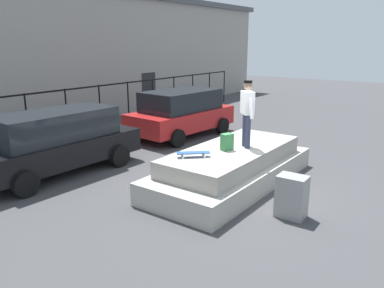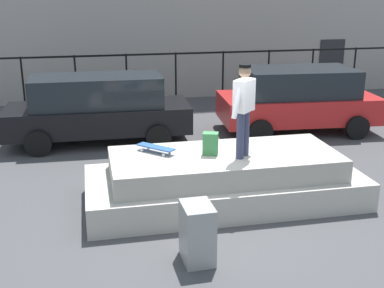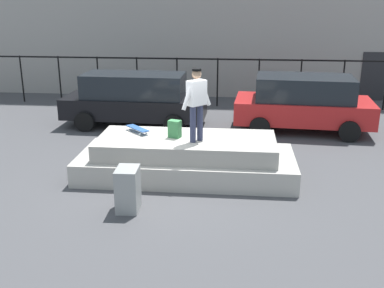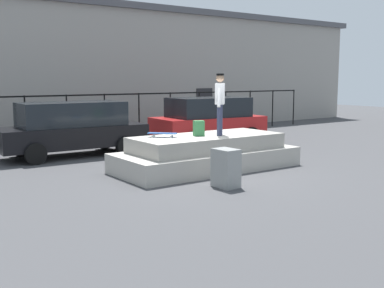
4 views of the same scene
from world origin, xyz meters
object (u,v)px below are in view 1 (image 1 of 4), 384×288
(backpack, at_px, (227,142))
(skateboard, at_px, (193,153))
(car_black_hatchback_near, at_px, (56,141))
(utility_box, at_px, (292,197))
(skateboarder, at_px, (247,109))
(car_red_hatchback_mid, at_px, (181,112))

(backpack, bearing_deg, skateboard, 0.55)
(car_black_hatchback_near, bearing_deg, backpack, -65.81)
(skateboard, distance_m, utility_box, 2.44)
(backpack, relative_size, utility_box, 0.47)
(skateboarder, bearing_deg, utility_box, -124.82)
(skateboarder, relative_size, car_black_hatchback_near, 0.36)
(car_black_hatchback_near, relative_size, utility_box, 5.26)
(backpack, distance_m, car_red_hatchback_mid, 5.57)
(skateboard, bearing_deg, utility_box, -83.19)
(skateboard, relative_size, car_red_hatchback_mid, 0.16)
(skateboarder, distance_m, car_black_hatchback_near, 5.27)
(car_red_hatchback_mid, height_order, utility_box, car_red_hatchback_mid)
(car_black_hatchback_near, distance_m, utility_box, 6.46)
(skateboarder, height_order, car_red_hatchback_mid, skateboarder)
(backpack, bearing_deg, skateboarder, 175.05)
(backpack, xyz_separation_m, car_black_hatchback_near, (-1.93, 4.30, -0.24))
(skateboarder, distance_m, car_red_hatchback_mid, 5.52)
(skateboarder, bearing_deg, backpack, 156.30)
(car_black_hatchback_near, height_order, utility_box, car_black_hatchback_near)
(utility_box, bearing_deg, car_black_hatchback_near, 99.32)
(backpack, bearing_deg, car_red_hatchback_mid, -111.44)
(skateboarder, relative_size, backpack, 4.03)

